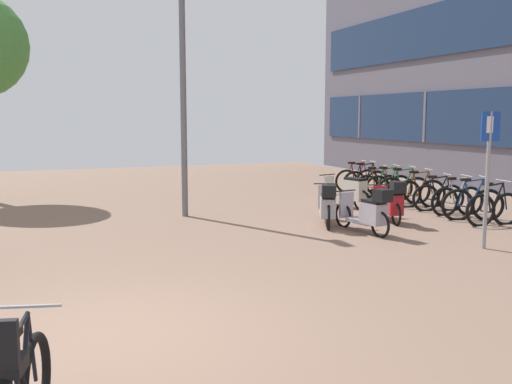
{
  "coord_description": "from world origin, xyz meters",
  "views": [
    {
      "loc": [
        -0.7,
        -6.0,
        2.31
      ],
      "look_at": [
        2.39,
        1.88,
        1.18
      ],
      "focal_mm": 40.1,
      "sensor_mm": 36.0,
      "label": 1
    }
  ],
  "objects_px": {
    "scooter_mid": "(327,205)",
    "parking_sign": "(488,165)",
    "scooter_far": "(367,212)",
    "bicycle_rack_03": "(438,197)",
    "bicycle_rack_05": "(404,190)",
    "bicycle_rack_07": "(378,186)",
    "bicycle_rack_01": "(473,204)",
    "bicycle_rack_08": "(366,182)",
    "scooter_near": "(390,202)",
    "bicycle_rack_09": "(357,180)",
    "lamp_post": "(183,84)",
    "bicycle_rack_02": "(457,201)",
    "bicycle_rack_00": "(494,209)",
    "bicycle_rack_06": "(389,188)",
    "scooter_extra": "(348,191)",
    "bicycle_rack_04": "(420,193)"
  },
  "relations": [
    {
      "from": "scooter_mid",
      "to": "parking_sign",
      "type": "distance_m",
      "value": 3.44
    },
    {
      "from": "scooter_mid",
      "to": "scooter_far",
      "type": "distance_m",
      "value": 1.08
    },
    {
      "from": "bicycle_rack_03",
      "to": "parking_sign",
      "type": "distance_m",
      "value": 4.19
    },
    {
      "from": "scooter_mid",
      "to": "parking_sign",
      "type": "height_order",
      "value": "parking_sign"
    },
    {
      "from": "bicycle_rack_05",
      "to": "bicycle_rack_07",
      "type": "height_order",
      "value": "bicycle_rack_05"
    },
    {
      "from": "bicycle_rack_01",
      "to": "bicycle_rack_08",
      "type": "xyz_separation_m",
      "value": [
        0.07,
        4.51,
        0.0
      ]
    },
    {
      "from": "bicycle_rack_03",
      "to": "scooter_mid",
      "type": "xyz_separation_m",
      "value": [
        -3.43,
        -0.67,
        0.1
      ]
    },
    {
      "from": "bicycle_rack_07",
      "to": "bicycle_rack_01",
      "type": "bearing_deg",
      "value": -90.92
    },
    {
      "from": "bicycle_rack_03",
      "to": "scooter_near",
      "type": "relative_size",
      "value": 0.77
    },
    {
      "from": "bicycle_rack_03",
      "to": "scooter_far",
      "type": "bearing_deg",
      "value": -151.33
    },
    {
      "from": "bicycle_rack_09",
      "to": "scooter_mid",
      "type": "relative_size",
      "value": 0.79
    },
    {
      "from": "bicycle_rack_07",
      "to": "scooter_near",
      "type": "relative_size",
      "value": 0.75
    },
    {
      "from": "bicycle_rack_03",
      "to": "scooter_mid",
      "type": "bearing_deg",
      "value": -168.99
    },
    {
      "from": "bicycle_rack_03",
      "to": "bicycle_rack_09",
      "type": "bearing_deg",
      "value": 89.05
    },
    {
      "from": "scooter_near",
      "to": "scooter_far",
      "type": "distance_m",
      "value": 1.43
    },
    {
      "from": "bicycle_rack_09",
      "to": "lamp_post",
      "type": "bearing_deg",
      "value": -158.96
    },
    {
      "from": "bicycle_rack_02",
      "to": "bicycle_rack_01",
      "type": "bearing_deg",
      "value": -100.94
    },
    {
      "from": "bicycle_rack_00",
      "to": "bicycle_rack_06",
      "type": "bearing_deg",
      "value": 89.67
    },
    {
      "from": "bicycle_rack_08",
      "to": "parking_sign",
      "type": "height_order",
      "value": "parking_sign"
    },
    {
      "from": "bicycle_rack_01",
      "to": "scooter_extra",
      "type": "distance_m",
      "value": 3.04
    },
    {
      "from": "bicycle_rack_04",
      "to": "bicycle_rack_09",
      "type": "relative_size",
      "value": 1.02
    },
    {
      "from": "bicycle_rack_04",
      "to": "bicycle_rack_07",
      "type": "bearing_deg",
      "value": 89.63
    },
    {
      "from": "scooter_mid",
      "to": "scooter_far",
      "type": "bearing_deg",
      "value": -71.47
    },
    {
      "from": "bicycle_rack_00",
      "to": "scooter_mid",
      "type": "relative_size",
      "value": 0.8
    },
    {
      "from": "bicycle_rack_01",
      "to": "bicycle_rack_04",
      "type": "relative_size",
      "value": 0.97
    },
    {
      "from": "scooter_near",
      "to": "scooter_mid",
      "type": "relative_size",
      "value": 0.96
    },
    {
      "from": "bicycle_rack_04",
      "to": "scooter_far",
      "type": "relative_size",
      "value": 0.82
    },
    {
      "from": "bicycle_rack_07",
      "to": "scooter_extra",
      "type": "height_order",
      "value": "bicycle_rack_07"
    },
    {
      "from": "scooter_far",
      "to": "scooter_extra",
      "type": "distance_m",
      "value": 3.19
    },
    {
      "from": "bicycle_rack_04",
      "to": "scooter_mid",
      "type": "relative_size",
      "value": 0.81
    },
    {
      "from": "bicycle_rack_02",
      "to": "bicycle_rack_06",
      "type": "height_order",
      "value": "bicycle_rack_06"
    },
    {
      "from": "bicycle_rack_00",
      "to": "bicycle_rack_02",
      "type": "distance_m",
      "value": 1.3
    },
    {
      "from": "parking_sign",
      "to": "bicycle_rack_02",
      "type": "bearing_deg",
      "value": 56.71
    },
    {
      "from": "scooter_extra",
      "to": "bicycle_rack_04",
      "type": "bearing_deg",
      "value": -18.48
    },
    {
      "from": "bicycle_rack_04",
      "to": "bicycle_rack_09",
      "type": "distance_m",
      "value": 3.22
    },
    {
      "from": "bicycle_rack_05",
      "to": "bicycle_rack_09",
      "type": "bearing_deg",
      "value": 86.84
    },
    {
      "from": "bicycle_rack_00",
      "to": "parking_sign",
      "type": "distance_m",
      "value": 2.66
    },
    {
      "from": "bicycle_rack_06",
      "to": "scooter_near",
      "type": "relative_size",
      "value": 0.83
    },
    {
      "from": "scooter_extra",
      "to": "lamp_post",
      "type": "bearing_deg",
      "value": 175.52
    },
    {
      "from": "bicycle_rack_08",
      "to": "scooter_near",
      "type": "distance_m",
      "value": 4.47
    },
    {
      "from": "bicycle_rack_02",
      "to": "scooter_near",
      "type": "bearing_deg",
      "value": -175.1
    },
    {
      "from": "parking_sign",
      "to": "scooter_far",
      "type": "bearing_deg",
      "value": 122.57
    },
    {
      "from": "bicycle_rack_09",
      "to": "scooter_mid",
      "type": "distance_m",
      "value": 5.73
    },
    {
      "from": "bicycle_rack_03",
      "to": "lamp_post",
      "type": "distance_m",
      "value": 6.71
    },
    {
      "from": "bicycle_rack_07",
      "to": "scooter_far",
      "type": "relative_size",
      "value": 0.73
    },
    {
      "from": "bicycle_rack_00",
      "to": "bicycle_rack_02",
      "type": "height_order",
      "value": "bicycle_rack_00"
    },
    {
      "from": "bicycle_rack_02",
      "to": "lamp_post",
      "type": "distance_m",
      "value": 6.9
    },
    {
      "from": "scooter_far",
      "to": "bicycle_rack_05",
      "type": "bearing_deg",
      "value": 44.68
    },
    {
      "from": "bicycle_rack_05",
      "to": "bicycle_rack_07",
      "type": "distance_m",
      "value": 1.29
    },
    {
      "from": "bicycle_rack_01",
      "to": "bicycle_rack_06",
      "type": "bearing_deg",
      "value": 90.03
    }
  ]
}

